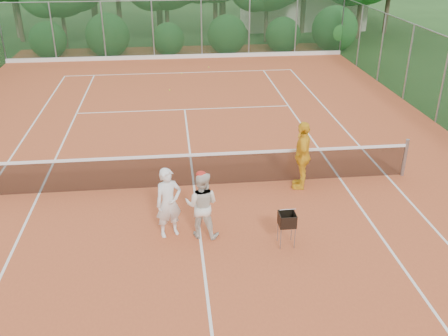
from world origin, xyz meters
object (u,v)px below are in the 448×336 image
at_px(player_center_grp, 202,204).
at_px(ball_hopper, 287,220).
at_px(player_yellow, 302,155).
at_px(player_white, 169,203).

height_order(player_center_grp, ball_hopper, player_center_grp).
distance_m(player_center_grp, player_yellow, 3.51).
bearing_deg(player_center_grp, player_yellow, 36.56).
xyz_separation_m(player_center_grp, ball_hopper, (1.81, -0.59, -0.17)).
relative_size(player_center_grp, ball_hopper, 2.03).
bearing_deg(player_yellow, player_white, -45.13).
bearing_deg(ball_hopper, player_center_grp, 139.00).
relative_size(player_center_grp, player_yellow, 0.87).
height_order(player_white, ball_hopper, player_white).
bearing_deg(player_yellow, player_center_grp, -37.71).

